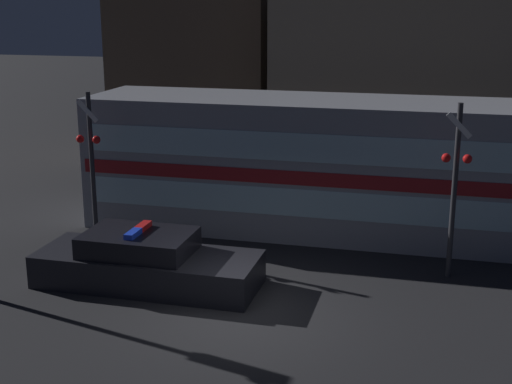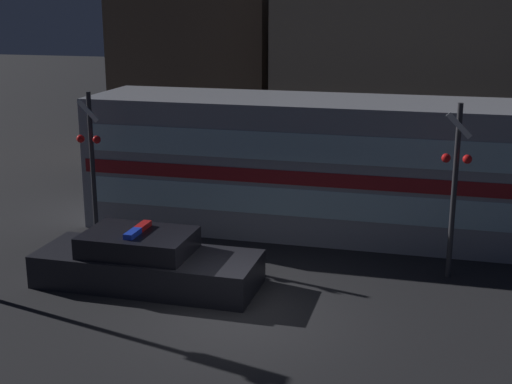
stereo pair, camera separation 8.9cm
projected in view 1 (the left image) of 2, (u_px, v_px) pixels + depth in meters
name	position (u px, v px, depth m)	size (l,w,h in m)	color
ground_plane	(243.00, 317.00, 14.31)	(120.00, 120.00, 0.00)	black
train	(345.00, 167.00, 19.19)	(14.06, 3.12, 3.60)	gray
police_car	(146.00, 263.00, 15.83)	(4.96, 1.86, 1.33)	black
crossing_signal_near	(455.00, 183.00, 15.82)	(0.65, 0.28, 4.01)	#2D2D33
crossing_signal_far	(91.00, 160.00, 18.17)	(0.65, 0.28, 3.94)	#2D2D33
building_left	(199.00, 43.00, 27.63)	(6.04, 4.31, 9.04)	brown
building_center	(440.00, 87.00, 24.38)	(10.96, 5.03, 6.54)	#726656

